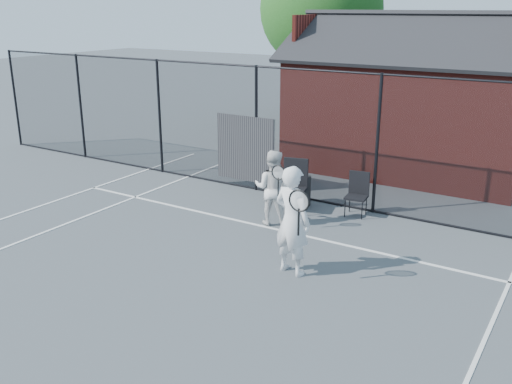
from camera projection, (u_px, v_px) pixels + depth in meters
The scene contains 10 objects.
ground at pixel (196, 294), 8.92m from camera, with size 80.00×80.00×0.00m, color #4A5155.
court_lines at pixel (137, 332), 7.85m from camera, with size 11.02×18.00×0.01m.
fence at pixel (321, 140), 12.65m from camera, with size 22.04×3.00×3.00m.
clubhouse at pixel (413, 110), 15.42m from camera, with size 6.50×4.36×4.19m.
tree_left at pixel (321, 9), 20.77m from camera, with size 4.48×4.48×6.44m.
player_front at pixel (292, 220), 9.35m from camera, with size 0.87×0.67×1.86m.
player_back at pixel (272, 188), 11.55m from camera, with size 0.91×0.78×1.56m.
chair_left at pixel (356, 195), 12.10m from camera, with size 0.44×0.46×0.92m, color black.
chair_right at pixel (293, 187), 12.30m from camera, with size 0.54×0.56×1.12m, color black.
waste_bin at pixel (300, 190), 12.81m from camera, with size 0.46×0.46×0.68m, color black.
Camera 1 is at (5.03, -6.27, 4.29)m, focal length 40.00 mm.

